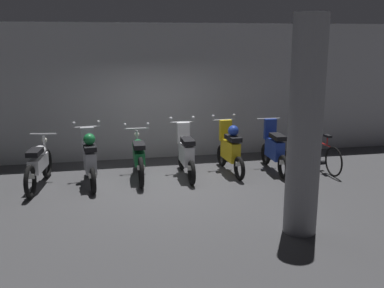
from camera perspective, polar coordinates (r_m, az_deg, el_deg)
name	(u,v)px	position (r m, az deg, el deg)	size (l,w,h in m)	color
ground_plane	(167,187)	(9.40, -3.17, -5.45)	(80.00, 80.00, 0.00)	#424244
back_wall	(152,92)	(11.48, -5.14, 6.65)	(16.00, 0.30, 3.40)	#ADADB2
motorbike_slot_0	(39,164)	(9.78, -18.96, -2.43)	(0.56, 1.94, 1.03)	black
motorbike_slot_1	(90,159)	(9.60, -12.91, -1.82)	(0.59, 1.68, 1.29)	black
motorbike_slot_2	(139,156)	(9.89, -6.81, -1.59)	(0.59, 1.95, 1.15)	black
motorbike_slot_3	(186,153)	(9.93, -0.78, -1.22)	(0.59, 1.68, 1.29)	black
motorbike_slot_4	(230,149)	(10.23, 4.87, -0.59)	(0.59, 1.68, 1.29)	black
motorbike_slot_5	(274,149)	(10.54, 10.40, -0.61)	(0.56, 1.68, 1.18)	black
bicycle	(321,155)	(10.89, 16.17, -1.34)	(0.50, 1.73, 0.89)	black
support_pillar	(305,128)	(7.03, 14.23, 2.04)	(0.52, 0.52, 3.40)	gray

